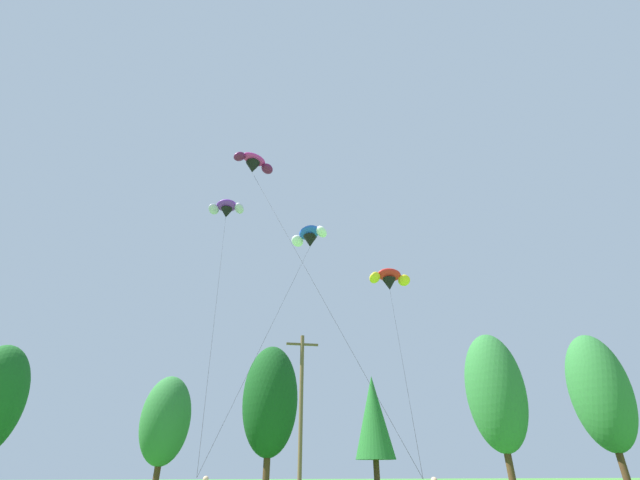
# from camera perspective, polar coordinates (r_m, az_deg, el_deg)

# --- Properties ---
(treeline_tree_c) EXTENTS (4.46, 4.46, 9.86)m
(treeline_tree_c) POSITION_cam_1_polar(r_m,az_deg,el_deg) (44.39, -20.39, -22.09)
(treeline_tree_c) COLOR #472D19
(treeline_tree_c) RESTS_ON ground_plane
(treeline_tree_d) EXTENTS (5.32, 5.32, 13.04)m
(treeline_tree_d) POSITION_cam_1_polar(r_m,az_deg,el_deg) (43.68, -6.83, -20.89)
(treeline_tree_d) COLOR #472D19
(treeline_tree_d) RESTS_ON ground_plane
(treeline_tree_e) EXTENTS (3.95, 3.95, 10.68)m
(treeline_tree_e) POSITION_cam_1_polar(r_m,az_deg,el_deg) (46.27, 7.33, -22.82)
(treeline_tree_e) COLOR #472D19
(treeline_tree_e) RESTS_ON ground_plane
(treeline_tree_f) EXTENTS (5.85, 5.85, 15.01)m
(treeline_tree_f) POSITION_cam_1_polar(r_m,az_deg,el_deg) (49.55, 22.88, -18.52)
(treeline_tree_f) COLOR #472D19
(treeline_tree_f) RESTS_ON ground_plane
(treeline_tree_g) EXTENTS (6.00, 6.00, 15.55)m
(treeline_tree_g) POSITION_cam_1_polar(r_m,az_deg,el_deg) (56.97, 33.96, -16.79)
(treeline_tree_g) COLOR #472D19
(treeline_tree_g) RESTS_ON ground_plane
(utility_pole) EXTENTS (2.20, 0.26, 10.06)m
(utility_pole) POSITION_cam_1_polar(r_m,az_deg,el_deg) (28.75, -2.63, -22.14)
(utility_pole) COLOR brown
(utility_pole) RESTS_ON ground_plane
(parafoil_kite_high_blue_white) EXTENTS (6.96, 10.04, 16.91)m
(parafoil_kite_high_blue_white) POSITION_cam_1_polar(r_m,az_deg,el_deg) (32.01, -1.45, 0.45)
(parafoil_kite_high_blue_white) COLOR blue
(parafoil_kite_mid_magenta) EXTENTS (8.72, 13.80, 23.33)m
(parafoil_kite_mid_magenta) POSITION_cam_1_polar(r_m,az_deg,el_deg) (35.44, -9.12, 10.33)
(parafoil_kite_mid_magenta) COLOR #D12893
(parafoil_kite_far_purple) EXTENTS (3.64, 16.03, 22.89)m
(parafoil_kite_far_purple) POSITION_cam_1_polar(r_m,az_deg,el_deg) (40.56, -12.68, 4.18)
(parafoil_kite_far_purple) COLOR purple
(parafoil_kite_low_red_yellow) EXTENTS (7.56, 17.23, 15.73)m
(parafoil_kite_low_red_yellow) POSITION_cam_1_polar(r_m,az_deg,el_deg) (36.60, 9.48, -5.33)
(parafoil_kite_low_red_yellow) COLOR red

